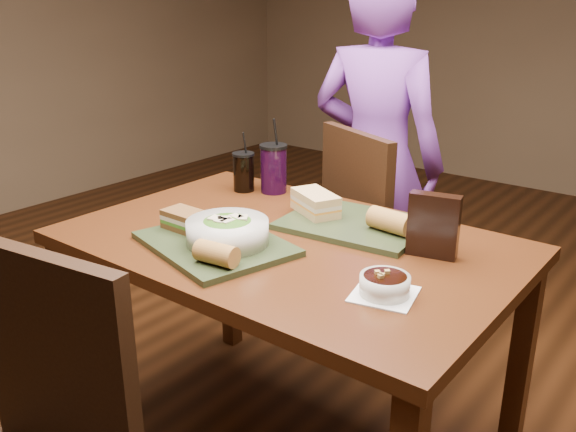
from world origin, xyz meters
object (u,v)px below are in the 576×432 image
(sandwich_far, at_px, (315,203))
(diner, at_px, (376,163))
(tray_near, at_px, (215,244))
(dining_table, at_px, (288,267))
(chair_far, at_px, (367,235))
(chip_bag, at_px, (433,226))
(salad_bowl, at_px, (228,230))
(soup_bowl, at_px, (385,285))
(baguette_near, at_px, (216,254))
(tray_far, at_px, (354,224))
(cup_cola, at_px, (244,172))
(cup_berry, at_px, (274,168))
(sandwich_near, at_px, (184,219))
(baguette_far, at_px, (390,221))

(sandwich_far, bearing_deg, diner, 103.26)
(tray_near, bearing_deg, diner, 93.76)
(dining_table, relative_size, tray_near, 3.10)
(chair_far, distance_m, sandwich_far, 0.53)
(diner, xyz_separation_m, chip_bag, (0.58, -0.69, 0.06))
(salad_bowl, distance_m, chip_bag, 0.56)
(diner, height_order, sandwich_far, diner)
(salad_bowl, height_order, soup_bowl, salad_bowl)
(baguette_near, bearing_deg, tray_far, 77.37)
(cup_cola, bearing_deg, diner, 67.72)
(soup_bowl, height_order, sandwich_far, sandwich_far)
(tray_far, xyz_separation_m, cup_cola, (-0.52, 0.07, 0.06))
(sandwich_far, xyz_separation_m, baguette_near, (0.03, -0.48, -0.01))
(dining_table, bearing_deg, sandwich_far, 101.44)
(diner, distance_m, cup_berry, 0.52)
(sandwich_far, bearing_deg, tray_far, 4.52)
(chair_far, bearing_deg, chip_bag, -45.63)
(soup_bowl, relative_size, baguette_near, 1.52)
(chip_bag, bearing_deg, chair_far, 121.49)
(soup_bowl, height_order, sandwich_near, sandwich_near)
(chair_far, relative_size, salad_bowl, 4.21)
(tray_far, bearing_deg, baguette_near, -102.63)
(diner, relative_size, baguette_far, 11.78)
(soup_bowl, distance_m, cup_berry, 0.87)
(dining_table, height_order, sandwich_far, sandwich_far)
(tray_far, distance_m, cup_berry, 0.45)
(chip_bag, bearing_deg, soup_bowl, -99.69)
(cup_cola, bearing_deg, chair_far, 50.17)
(cup_cola, height_order, cup_berry, cup_berry)
(chair_far, relative_size, cup_berry, 3.57)
(tray_far, relative_size, sandwich_near, 3.47)
(baguette_far, bearing_deg, cup_cola, 172.75)
(baguette_far, relative_size, cup_berry, 0.49)
(baguette_far, distance_m, cup_berry, 0.57)
(salad_bowl, distance_m, cup_cola, 0.55)
(baguette_far, bearing_deg, cup_berry, 166.10)
(baguette_far, bearing_deg, chip_bag, -18.15)
(salad_bowl, height_order, cup_cola, cup_cola)
(tray_far, bearing_deg, sandwich_far, -175.48)
(tray_far, height_order, soup_bowl, soup_bowl)
(sandwich_near, bearing_deg, cup_cola, 109.31)
(diner, relative_size, sandwich_far, 7.98)
(sandwich_far, bearing_deg, baguette_far, 0.11)
(tray_near, relative_size, baguette_near, 3.67)
(diner, bearing_deg, dining_table, 95.83)
(tray_near, bearing_deg, baguette_far, 46.15)
(chair_far, bearing_deg, dining_table, -80.50)
(tray_far, relative_size, sandwich_far, 2.16)
(tray_far, bearing_deg, cup_cola, 172.11)
(sandwich_near, bearing_deg, tray_near, -5.79)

